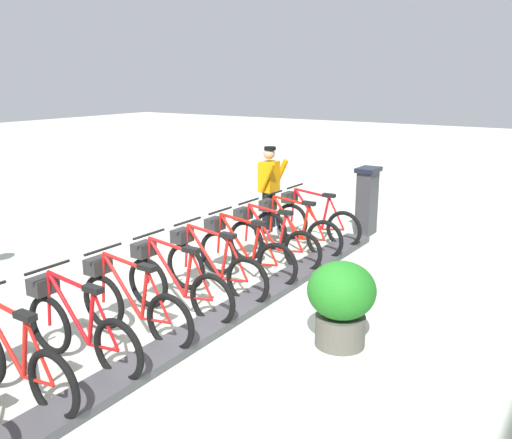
% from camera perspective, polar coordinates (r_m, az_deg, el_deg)
% --- Properties ---
extents(ground_plane, '(60.00, 60.00, 0.00)m').
position_cam_1_polar(ground_plane, '(7.05, -3.21, -10.20)').
color(ground_plane, beige).
extents(dock_rail_base, '(0.44, 8.36, 0.10)m').
position_cam_1_polar(dock_rail_base, '(7.03, -3.21, -9.83)').
color(dock_rail_base, '#47474C').
rests_on(dock_rail_base, ground).
extents(payment_kiosk, '(0.36, 0.52, 1.28)m').
position_cam_1_polar(payment_kiosk, '(10.79, 11.18, 1.97)').
color(payment_kiosk, '#38383D').
rests_on(payment_kiosk, ground).
extents(bike_docked_0, '(1.72, 0.54, 1.02)m').
position_cam_1_polar(bike_docked_0, '(10.12, 5.84, -0.03)').
color(bike_docked_0, black).
rests_on(bike_docked_0, ground).
extents(bike_docked_1, '(1.72, 0.54, 1.02)m').
position_cam_1_polar(bike_docked_1, '(9.47, 3.75, -0.98)').
color(bike_docked_1, black).
rests_on(bike_docked_1, ground).
extents(bike_docked_2, '(1.72, 0.54, 1.02)m').
position_cam_1_polar(bike_docked_2, '(8.84, 1.36, -2.07)').
color(bike_docked_2, black).
rests_on(bike_docked_2, ground).
extents(bike_docked_3, '(1.72, 0.54, 1.02)m').
position_cam_1_polar(bike_docked_3, '(8.24, -1.40, -3.32)').
color(bike_docked_3, black).
rests_on(bike_docked_3, ground).
extents(bike_docked_4, '(1.72, 0.54, 1.02)m').
position_cam_1_polar(bike_docked_4, '(7.66, -4.60, -4.75)').
color(bike_docked_4, black).
rests_on(bike_docked_4, ground).
extents(bike_docked_5, '(1.72, 0.54, 1.02)m').
position_cam_1_polar(bike_docked_5, '(7.11, -8.31, -6.39)').
color(bike_docked_5, black).
rests_on(bike_docked_5, ground).
extents(bike_docked_6, '(1.72, 0.54, 1.02)m').
position_cam_1_polar(bike_docked_6, '(6.60, -12.66, -8.26)').
color(bike_docked_6, black).
rests_on(bike_docked_6, ground).
extents(bike_docked_7, '(1.72, 0.54, 1.02)m').
position_cam_1_polar(bike_docked_7, '(6.15, -17.73, -10.36)').
color(bike_docked_7, black).
rests_on(bike_docked_7, ground).
extents(bike_docked_8, '(1.72, 0.54, 1.02)m').
position_cam_1_polar(bike_docked_8, '(5.76, -23.64, -12.68)').
color(bike_docked_8, black).
rests_on(bike_docked_8, ground).
extents(worker_near_rack, '(0.47, 0.63, 1.66)m').
position_cam_1_polar(worker_near_rack, '(10.60, 1.36, 3.36)').
color(worker_near_rack, white).
rests_on(worker_near_rack, ground).
extents(planter_bush, '(0.76, 0.76, 0.97)m').
position_cam_1_polar(planter_bush, '(6.31, 8.64, -8.05)').
color(planter_bush, '#59544C').
rests_on(planter_bush, ground).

